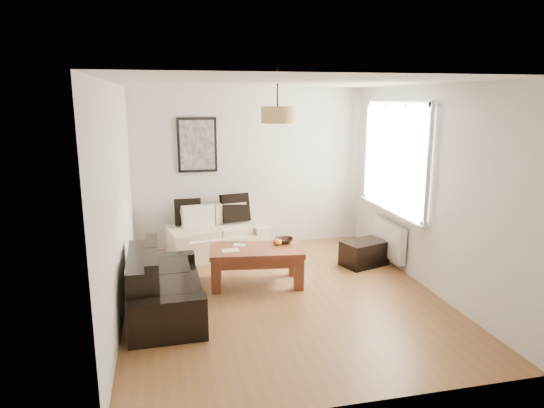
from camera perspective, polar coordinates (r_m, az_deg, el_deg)
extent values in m
plane|color=brown|center=(6.13, 1.26, -10.84)|extent=(4.50, 4.50, 0.00)
cube|color=white|center=(7.32, 13.72, -4.11)|extent=(0.10, 0.90, 0.52)
cylinder|color=tan|center=(5.92, 0.65, 10.60)|extent=(0.40, 0.40, 0.20)
cube|color=black|center=(7.25, 10.91, -5.77)|extent=(0.74, 0.59, 0.37)
cube|color=black|center=(7.62, -10.00, -0.91)|extent=(0.41, 0.13, 0.41)
cube|color=black|center=(7.69, -4.42, -0.46)|extent=(0.47, 0.23, 0.46)
imported|color=black|center=(6.55, 1.47, -4.36)|extent=(0.29, 0.29, 0.06)
sphere|color=#FFA115|center=(6.41, 0.83, -4.63)|extent=(0.09, 0.09, 0.07)
sphere|color=orange|center=(6.46, 0.96, -4.51)|extent=(0.06, 0.06, 0.06)
sphere|color=orange|center=(6.45, 0.49, -4.54)|extent=(0.08, 0.08, 0.08)
cube|color=beige|center=(6.25, -4.98, -5.51)|extent=(0.23, 0.16, 0.01)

